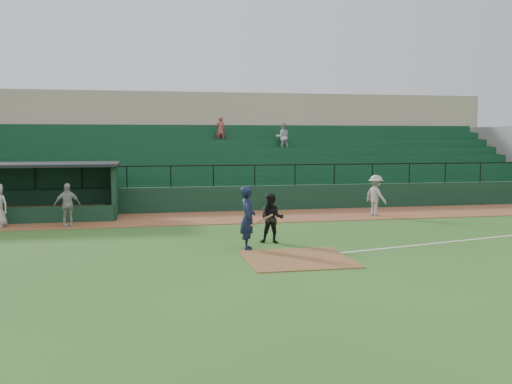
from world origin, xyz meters
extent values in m
plane|color=#2A561B|center=(0.00, 0.00, 0.00)|extent=(90.00, 90.00, 0.00)
cube|color=brown|center=(0.00, 8.00, 0.01)|extent=(40.00, 4.00, 0.03)
cube|color=brown|center=(0.00, -1.00, 0.01)|extent=(3.00, 3.00, 0.03)
cube|color=white|center=(8.00, 1.20, 0.01)|extent=(17.49, 4.44, 0.01)
cube|color=black|center=(0.00, 10.20, 0.60)|extent=(36.00, 0.35, 1.20)
cylinder|color=black|center=(0.00, 10.20, 2.20)|extent=(36.00, 0.06, 0.06)
cube|color=slate|center=(0.00, 15.10, 1.80)|extent=(36.00, 9.00, 3.60)
cube|color=#113E23|center=(0.00, 14.60, 2.25)|extent=(34.56, 8.00, 4.05)
cube|color=slate|center=(18.00, 15.15, 2.10)|extent=(0.35, 9.50, 4.20)
cube|color=tan|center=(0.00, 21.60, 3.20)|extent=(38.00, 3.00, 6.40)
cube|color=slate|center=(0.00, 19.60, 3.70)|extent=(36.00, 2.00, 0.20)
imported|color=#BBBBBB|center=(3.80, 15.90, 3.54)|extent=(0.81, 0.63, 1.67)
imported|color=#964137|center=(0.29, 16.90, 3.94)|extent=(0.58, 0.38, 1.58)
cube|color=black|center=(-9.75, 10.40, 1.15)|extent=(8.50, 0.20, 2.30)
cube|color=black|center=(-5.50, 9.10, 1.15)|extent=(0.20, 2.60, 2.30)
cube|color=black|center=(-9.75, 9.10, 2.36)|extent=(8.90, 3.20, 0.12)
cube|color=olive|center=(-9.75, 10.00, 0.25)|extent=(7.65, 0.40, 0.50)
cube|color=black|center=(-9.75, 7.75, 0.35)|extent=(8.50, 0.12, 0.70)
imported|color=black|center=(-1.14, 0.68, 1.01)|extent=(0.56, 0.78, 2.01)
cylinder|color=olive|center=(-0.74, 0.48, 0.95)|extent=(0.79, 0.34, 0.35)
imported|color=black|center=(-0.15, 1.62, 0.83)|extent=(0.97, 0.86, 1.66)
imported|color=#9F9A95|center=(5.89, 7.14, 0.94)|extent=(1.04, 1.33, 1.82)
imported|color=#A49F9A|center=(-7.23, 6.58, 0.88)|extent=(1.07, 0.63, 1.70)
camera|label=1|loc=(-4.45, -16.88, 3.52)|focal=40.50mm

